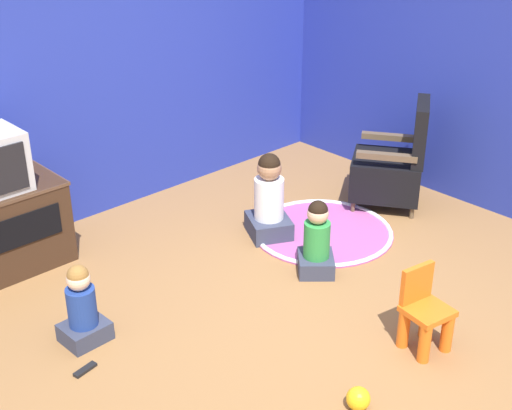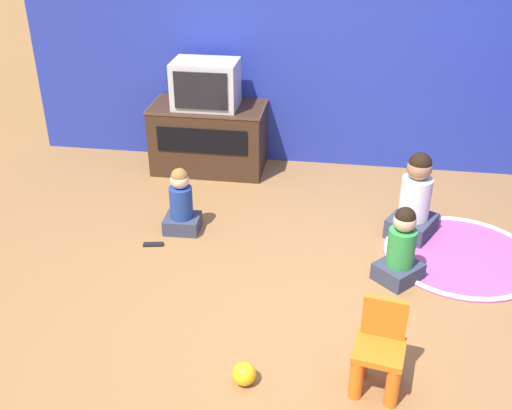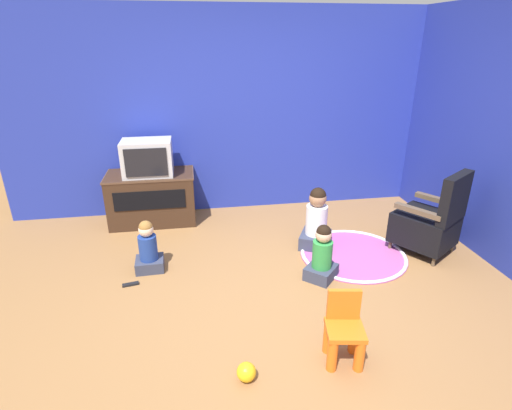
% 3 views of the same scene
% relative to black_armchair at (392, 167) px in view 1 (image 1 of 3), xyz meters
% --- Properties ---
extents(ground_plane, '(30.00, 30.00, 0.00)m').
position_rel_black_armchair_xyz_m(ground_plane, '(-1.74, -0.63, -0.35)').
color(ground_plane, olive).
extents(wall_back, '(5.38, 0.12, 2.53)m').
position_rel_black_armchair_xyz_m(wall_back, '(-2.05, 1.63, 0.91)').
color(wall_back, '#23339E').
rests_on(wall_back, ground_plane).
extents(black_armchair, '(0.75, 0.77, 0.93)m').
position_rel_black_armchair_xyz_m(black_armchair, '(0.00, 0.00, 0.00)').
color(black_armchair, brown).
rests_on(black_armchair, ground_plane).
extents(yellow_kid_chair, '(0.30, 0.29, 0.53)m').
position_rel_black_armchair_xyz_m(yellow_kid_chair, '(-1.45, -1.35, -0.13)').
color(yellow_kid_chair, orange).
rests_on(yellow_kid_chair, ground_plane).
extents(play_mat, '(1.13, 1.13, 0.04)m').
position_rel_black_armchair_xyz_m(play_mat, '(-0.80, 0.05, -0.34)').
color(play_mat, '#A54C8C').
rests_on(play_mat, ground_plane).
extents(child_watching_left, '(0.38, 0.38, 0.56)m').
position_rel_black_armchair_xyz_m(child_watching_left, '(-1.28, -0.31, -0.11)').
color(child_watching_left, '#33384C').
rests_on(child_watching_left, ground_plane).
extents(child_watching_center, '(0.28, 0.25, 0.53)m').
position_rel_black_armchair_xyz_m(child_watching_center, '(-2.92, 0.11, -0.12)').
color(child_watching_center, '#33384C').
rests_on(child_watching_center, ground_plane).
extents(child_watching_right, '(0.44, 0.45, 0.69)m').
position_rel_black_armchair_xyz_m(child_watching_right, '(-1.14, 0.32, -0.05)').
color(child_watching_right, '#33384C').
rests_on(child_watching_right, ground_plane).
extents(toy_ball, '(0.13, 0.13, 0.13)m').
position_rel_black_armchair_xyz_m(toy_ball, '(-2.16, -1.44, -0.29)').
color(toy_ball, yellow).
rests_on(toy_ball, ground_plane).
extents(remote_control, '(0.16, 0.07, 0.02)m').
position_rel_black_armchair_xyz_m(remote_control, '(-3.08, -0.15, -0.34)').
color(remote_control, black).
rests_on(remote_control, ground_plane).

